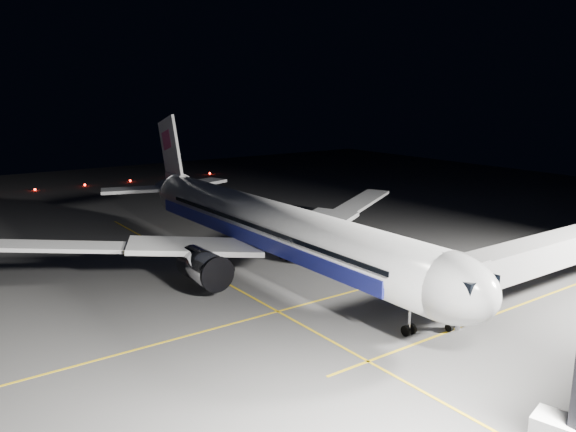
% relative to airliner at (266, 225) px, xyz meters
% --- Properties ---
extents(ground, '(200.00, 200.00, 0.00)m').
position_rel_airliner_xyz_m(ground, '(1.08, 0.00, -5.16)').
color(ground, '#4C4C4F').
rests_on(ground, ground).
extents(guide_line_main, '(0.25, 80.00, 0.01)m').
position_rel_airliner_xyz_m(guide_line_main, '(11.08, 0.00, -5.16)').
color(guide_line_main, gold).
rests_on(guide_line_main, ground).
extents(guide_line_cross, '(70.00, 0.25, 0.01)m').
position_rel_airliner_xyz_m(guide_line_cross, '(1.08, -6.00, -5.16)').
color(guide_line_cross, gold).
rests_on(guide_line_cross, ground).
extents(guide_line_side, '(0.25, 40.00, 0.01)m').
position_rel_airliner_xyz_m(guide_line_side, '(23.08, 10.00, -5.16)').
color(guide_line_side, gold).
rests_on(guide_line_side, ground).
extents(airliner, '(61.48, 54.22, 16.64)m').
position_rel_airliner_xyz_m(airliner, '(0.00, 0.00, 0.00)').
color(airliner, silver).
rests_on(airliner, ground).
extents(jet_bridge, '(3.60, 34.40, 6.30)m').
position_rel_airliner_xyz_m(jet_bridge, '(23.08, 18.06, -0.58)').
color(jet_bridge, '#B2B2B7').
rests_on(jet_bridge, ground).
extents(taxiway_lights, '(0.44, 60.44, 0.44)m').
position_rel_airliner_xyz_m(taxiway_lights, '(-70.92, 0.00, -4.94)').
color(taxiway_lights, '#FF140A').
rests_on(taxiway_lights, ground).
extents(baggage_tug, '(2.63, 2.17, 1.83)m').
position_rel_airliner_xyz_m(baggage_tug, '(-7.60, 18.44, -4.32)').
color(baggage_tug, black).
rests_on(baggage_tug, ground).
extents(safety_cone_a, '(0.38, 0.38, 0.58)m').
position_rel_airliner_xyz_m(safety_cone_a, '(-1.98, 4.00, -4.88)').
color(safety_cone_a, orange).
rests_on(safety_cone_a, ground).
extents(safety_cone_b, '(0.37, 0.37, 0.56)m').
position_rel_airliner_xyz_m(safety_cone_b, '(0.53, 14.00, -4.88)').
color(safety_cone_b, orange).
rests_on(safety_cone_b, ground).
extents(safety_cone_c, '(0.37, 0.37, 0.56)m').
position_rel_airliner_xyz_m(safety_cone_c, '(-6.92, 6.85, -4.88)').
color(safety_cone_c, orange).
rests_on(safety_cone_c, ground).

